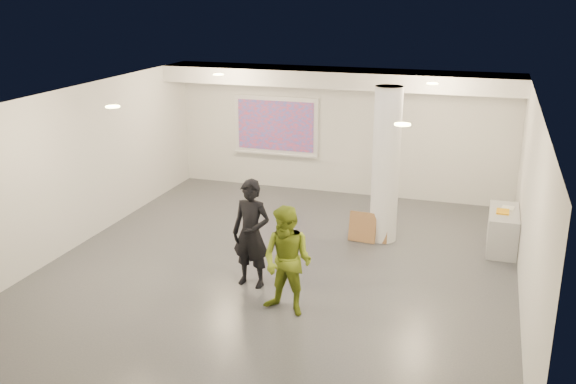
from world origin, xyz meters
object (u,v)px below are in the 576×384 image
(column, at_px, (386,165))
(projection_screen, at_px, (276,126))
(credenza, at_px, (503,230))
(woman, at_px, (251,234))
(man, at_px, (287,261))

(column, height_order, projection_screen, column)
(column, height_order, credenza, column)
(column, bearing_deg, credenza, 5.17)
(woman, xyz_separation_m, man, (0.85, -0.73, -0.06))
(woman, bearing_deg, column, 63.58)
(man, bearing_deg, woman, 151.67)
(woman, height_order, man, woman)
(column, bearing_deg, man, -104.35)
(projection_screen, height_order, man, projection_screen)
(projection_screen, distance_m, credenza, 5.97)
(column, xyz_separation_m, woman, (-1.72, -2.67, -0.60))
(column, bearing_deg, projection_screen, 139.44)
(column, height_order, woman, column)
(projection_screen, relative_size, credenza, 1.64)
(projection_screen, height_order, woman, projection_screen)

